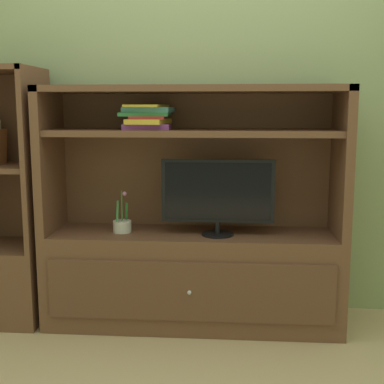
# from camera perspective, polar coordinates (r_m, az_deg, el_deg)

# --- Properties ---
(ground_plane) EXTENTS (8.00, 8.00, 0.00)m
(ground_plane) POSITION_cam_1_polar(r_m,az_deg,el_deg) (2.84, -0.56, -17.50)
(ground_plane) COLOR tan
(painted_rear_wall) EXTENTS (6.00, 0.10, 2.80)m
(painted_rear_wall) POSITION_cam_1_polar(r_m,az_deg,el_deg) (3.29, 0.54, 11.35)
(painted_rear_wall) COLOR #8C9E6B
(painted_rear_wall) RESTS_ON ground_plane
(media_console) EXTENTS (1.73, 0.48, 1.41)m
(media_console) POSITION_cam_1_polar(r_m,az_deg,el_deg) (3.06, 0.08, -6.40)
(media_console) COLOR brown
(media_console) RESTS_ON ground_plane
(tv_monitor) EXTENTS (0.64, 0.18, 0.44)m
(tv_monitor) POSITION_cam_1_polar(r_m,az_deg,el_deg) (2.92, 2.89, -0.21)
(tv_monitor) COLOR black
(tv_monitor) RESTS_ON media_console
(potted_plant) EXTENTS (0.11, 0.11, 0.25)m
(potted_plant) POSITION_cam_1_polar(r_m,az_deg,el_deg) (3.05, -7.76, -3.69)
(potted_plant) COLOR beige
(potted_plant) RESTS_ON media_console
(magazine_stack) EXTENTS (0.30, 0.35, 0.14)m
(magazine_stack) POSITION_cam_1_polar(r_m,az_deg,el_deg) (2.97, -4.94, 8.29)
(magazine_stack) COLOR purple
(magazine_stack) RESTS_ON media_console
(bookshelf_tall) EXTENTS (0.49, 0.47, 1.52)m
(bookshelf_tall) POSITION_cam_1_polar(r_m,az_deg,el_deg) (3.34, -20.06, -4.90)
(bookshelf_tall) COLOR brown
(bookshelf_tall) RESTS_ON ground_plane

